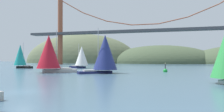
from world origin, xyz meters
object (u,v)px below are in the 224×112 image
Objects in this scene: sailboat_teal_sail at (20,56)px; channel_buoy at (165,71)px; sailboat_crimson_sail at (49,53)px; sailboat_white_mainsail at (81,56)px; sailboat_navy_sail at (105,53)px.

sailboat_teal_sail reaches higher than channel_buoy.
sailboat_crimson_sail reaches higher than channel_buoy.
sailboat_teal_sail is 51.36m from channel_buoy.
channel_buoy is (30.04, -14.11, -3.88)m from sailboat_white_mainsail.
sailboat_crimson_sail is at bearing -38.20° from sailboat_teal_sail.
sailboat_navy_sail is at bearing 8.72° from sailboat_crimson_sail.
sailboat_navy_sail is at bearing -23.62° from sailboat_teal_sail.
channel_buoy is at bearing 21.66° from sailboat_crimson_sail.
sailboat_crimson_sail reaches higher than sailboat_white_mainsail.
sailboat_teal_sail is at bearing 156.38° from sailboat_navy_sail.
channel_buoy is (50.66, -7.38, -4.13)m from sailboat_teal_sail.
sailboat_teal_sail is 0.86× the size of sailboat_crimson_sail.
sailboat_teal_sail is at bearing 171.72° from channel_buoy.
sailboat_crimson_sail is at bearing -171.28° from sailboat_navy_sail.
sailboat_navy_sail is at bearing -54.47° from sailboat_white_mainsail.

